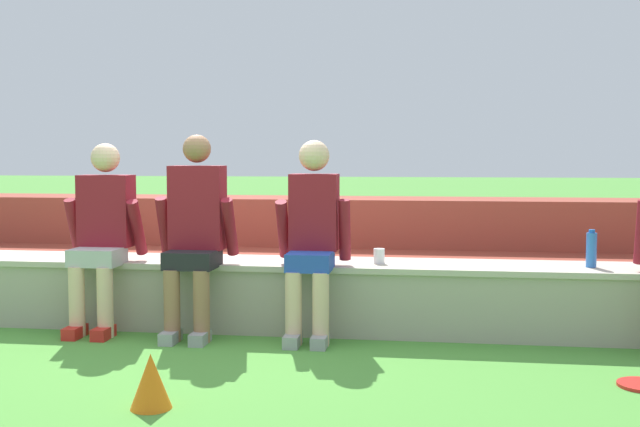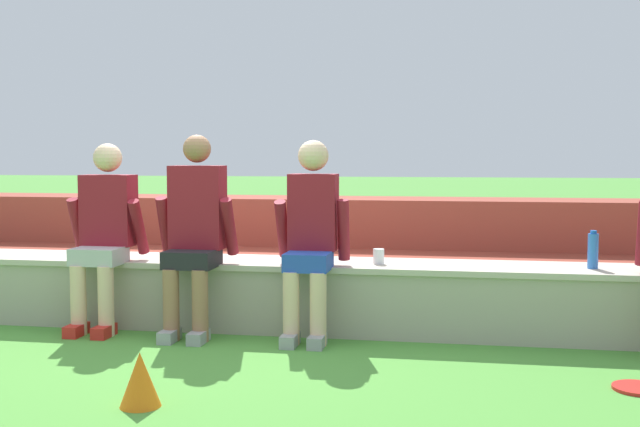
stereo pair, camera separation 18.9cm
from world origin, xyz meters
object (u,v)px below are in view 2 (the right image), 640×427
at_px(person_far_left, 104,230).
at_px(water_bottle_mid_left, 593,251).
at_px(person_left_of_center, 194,230).
at_px(frisbee, 639,388).
at_px(sports_cone, 140,379).
at_px(plastic_cup_middle, 379,256).
at_px(person_center, 311,234).

distance_m(person_far_left, water_bottle_mid_left, 3.40).
relative_size(person_far_left, person_left_of_center, 0.96).
relative_size(person_far_left, frisbee, 4.81).
bearing_deg(sports_cone, plastic_cup_middle, 61.36).
bearing_deg(frisbee, plastic_cup_middle, 144.01).
bearing_deg(person_left_of_center, person_center, 3.17).
bearing_deg(person_far_left, person_center, -0.41).
distance_m(plastic_cup_middle, frisbee, 1.94).
relative_size(person_far_left, sports_cone, 4.85).
height_order(person_left_of_center, plastic_cup_middle, person_left_of_center).
bearing_deg(person_far_left, frisbee, -14.32).
xyz_separation_m(person_center, sports_cone, (-0.56, -1.61, -0.58)).
xyz_separation_m(person_left_of_center, frisbee, (2.76, -0.83, -0.73)).
distance_m(person_left_of_center, water_bottle_mid_left, 2.71).
bearing_deg(person_left_of_center, person_far_left, 175.42).
bearing_deg(person_far_left, sports_cone, -59.49).
xyz_separation_m(frisbee, sports_cone, (-2.51, -0.73, 0.13)).
height_order(water_bottle_mid_left, frisbee, water_bottle_mid_left).
bearing_deg(plastic_cup_middle, water_bottle_mid_left, 1.07).
height_order(person_left_of_center, person_center, person_left_of_center).
relative_size(person_center, frisbee, 4.88).
bearing_deg(sports_cone, person_center, 70.82).
distance_m(person_far_left, sports_cone, 1.96).
distance_m(person_far_left, person_center, 1.51).
height_order(person_far_left, water_bottle_mid_left, person_far_left).
xyz_separation_m(person_far_left, frisbee, (3.46, -0.88, -0.71)).
height_order(person_far_left, plastic_cup_middle, person_far_left).
height_order(person_far_left, person_left_of_center, person_left_of_center).
xyz_separation_m(person_far_left, person_center, (1.51, -0.01, 0.00)).
distance_m(person_left_of_center, frisbee, 2.98).
xyz_separation_m(person_center, water_bottle_mid_left, (1.88, 0.25, -0.11)).
height_order(frisbee, sports_cone, sports_cone).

